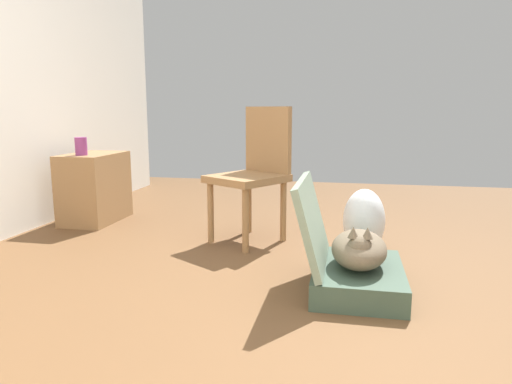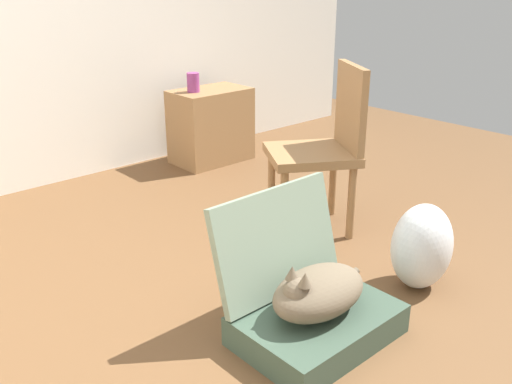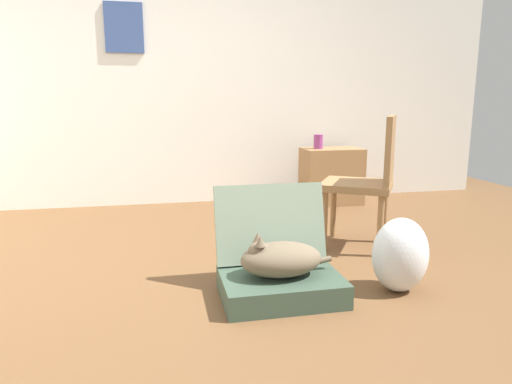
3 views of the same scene
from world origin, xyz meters
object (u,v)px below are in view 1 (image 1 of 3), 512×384
(suitcase_base, at_px, (358,278))
(side_table, at_px, (95,188))
(cat, at_px, (359,249))
(plastic_bag_white, at_px, (364,221))
(chair, at_px, (255,169))
(vase_tall, at_px, (81,146))

(suitcase_base, distance_m, side_table, 2.42)
(cat, bearing_deg, side_table, 62.37)
(side_table, bearing_deg, plastic_bag_white, -101.39)
(cat, distance_m, side_table, 2.42)
(chair, bearing_deg, vase_tall, -153.52)
(suitcase_base, xyz_separation_m, plastic_bag_white, (0.67, -0.04, 0.15))
(suitcase_base, height_order, vase_tall, vase_tall)
(suitcase_base, relative_size, chair, 0.68)
(cat, bearing_deg, suitcase_base, -2.18)
(suitcase_base, xyz_separation_m, chair, (0.83, 0.72, 0.45))
(cat, height_order, plastic_bag_white, plastic_bag_white)
(suitcase_base, distance_m, vase_tall, 2.42)
(plastic_bag_white, relative_size, vase_tall, 2.97)
(vase_tall, bearing_deg, plastic_bag_white, -97.58)
(suitcase_base, bearing_deg, chair, 40.91)
(side_table, height_order, chair, chair)
(side_table, bearing_deg, vase_tall, 177.41)
(side_table, relative_size, vase_tall, 4.19)
(chair, bearing_deg, plastic_bag_white, 20.29)
(vase_tall, bearing_deg, side_table, -2.59)
(cat, height_order, side_table, side_table)
(plastic_bag_white, bearing_deg, cat, 176.36)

